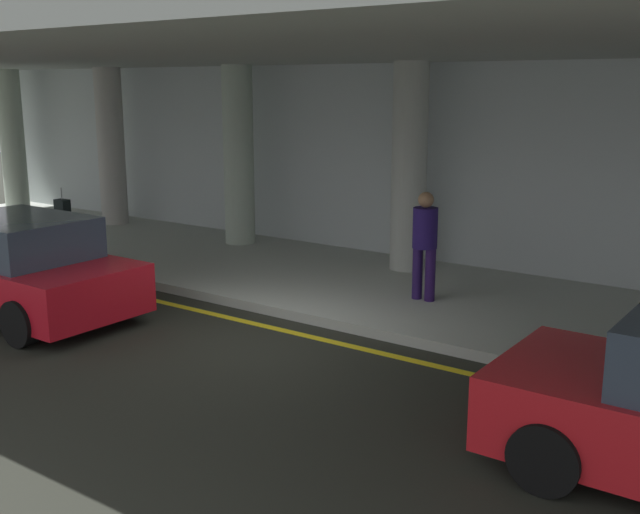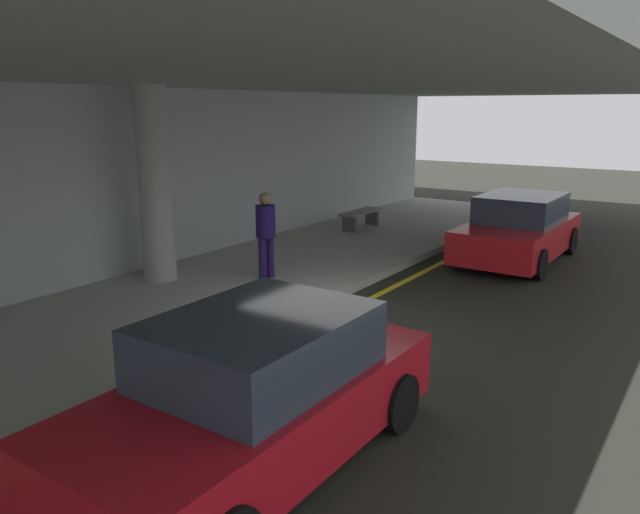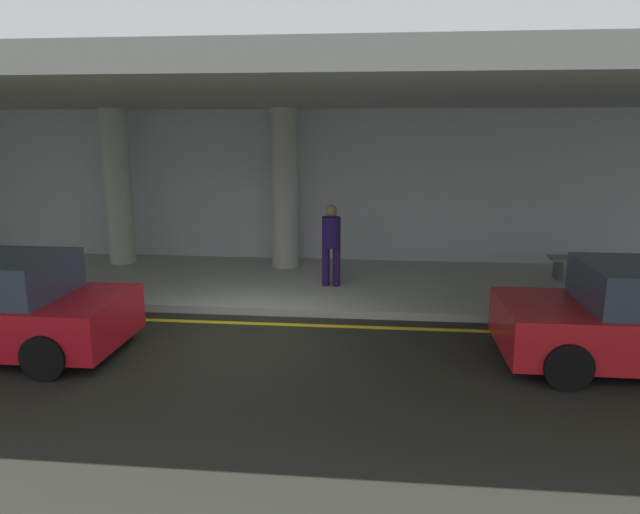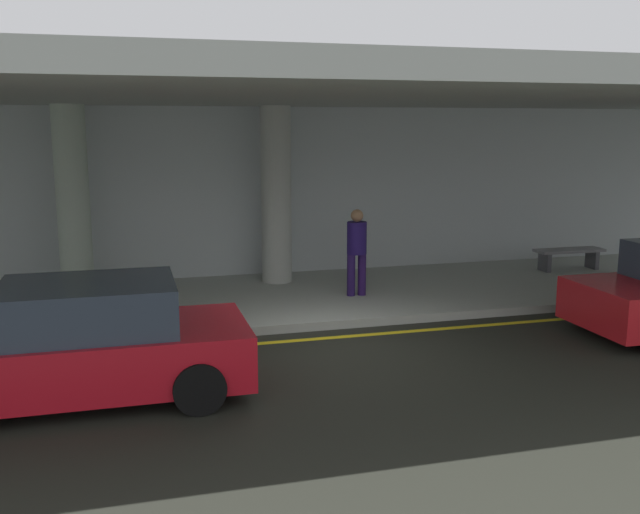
% 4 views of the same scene
% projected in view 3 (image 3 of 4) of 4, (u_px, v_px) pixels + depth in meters
% --- Properties ---
extents(ground_plane, '(60.00, 60.00, 0.00)m').
position_uv_depth(ground_plane, '(244.00, 335.00, 9.70)').
color(ground_plane, black).
extents(sidewalk, '(26.00, 4.20, 0.15)m').
position_uv_depth(sidewalk, '(277.00, 282.00, 12.70)').
color(sidewalk, '#A4A9A0').
rests_on(sidewalk, ground).
extents(lane_stripe_yellow, '(26.00, 0.14, 0.01)m').
position_uv_depth(lane_stripe_yellow, '(252.00, 323.00, 10.25)').
color(lane_stripe_yellow, yellow).
rests_on(lane_stripe_yellow, ground).
extents(support_column_center, '(0.63, 0.63, 3.65)m').
position_uv_depth(support_column_center, '(118.00, 187.00, 13.88)').
color(support_column_center, '#A1B09F').
rests_on(support_column_center, sidewalk).
extents(support_column_right_mid, '(0.63, 0.63, 3.65)m').
position_uv_depth(support_column_right_mid, '(285.00, 189.00, 13.48)').
color(support_column_right_mid, '#A0A49C').
rests_on(support_column_right_mid, sidewalk).
extents(ceiling_overhang, '(28.00, 13.20, 0.30)m').
position_uv_depth(ceiling_overhang, '(269.00, 96.00, 11.38)').
color(ceiling_overhang, '#969C96').
rests_on(ceiling_overhang, support_column_far_left).
extents(terminal_back_wall, '(26.00, 0.30, 3.80)m').
position_uv_depth(terminal_back_wall, '(291.00, 188.00, 14.49)').
color(terminal_back_wall, '#AFB8B9').
rests_on(terminal_back_wall, ground).
extents(traveler_with_luggage, '(0.38, 0.38, 1.68)m').
position_uv_depth(traveler_with_luggage, '(331.00, 240.00, 11.94)').
color(traveler_with_luggage, '#221247').
rests_on(traveler_with_luggage, sidewalk).
extents(bench_metal, '(1.60, 0.50, 0.48)m').
position_uv_depth(bench_metal, '(588.00, 263.00, 12.59)').
color(bench_metal, slate).
rests_on(bench_metal, sidewalk).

